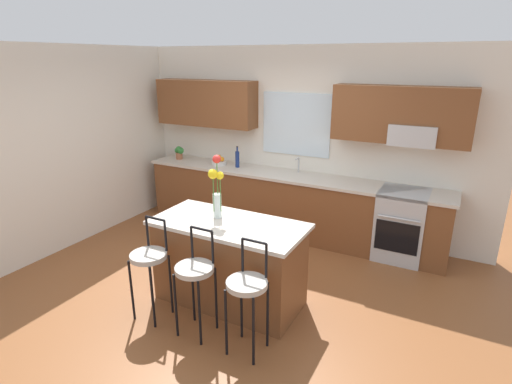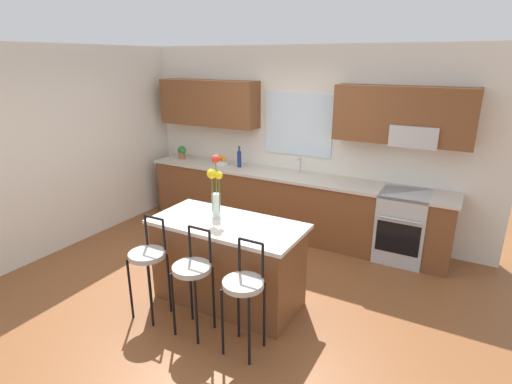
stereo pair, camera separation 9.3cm
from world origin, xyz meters
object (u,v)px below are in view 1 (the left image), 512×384
(bar_stool_far, at_px, (247,289))
(potted_plant_small, at_px, (179,152))
(bar_stool_near, at_px, (149,260))
(kitchen_island, at_px, (229,262))
(oven_range, at_px, (401,225))
(fruit_bowl_oranges, at_px, (219,162))
(bottle_olive_oil, at_px, (237,159))
(bar_stool_middle, at_px, (195,273))
(flower_vase, at_px, (216,186))

(bar_stool_far, relative_size, potted_plant_small, 4.79)
(bar_stool_near, distance_m, potted_plant_small, 3.03)
(kitchen_island, xyz_separation_m, bar_stool_near, (-0.55, -0.60, 0.17))
(oven_range, height_order, fruit_bowl_oranges, fruit_bowl_oranges)
(kitchen_island, xyz_separation_m, bottle_olive_oil, (-1.03, 1.94, 0.59))
(bar_stool_near, relative_size, bottle_olive_oil, 3.18)
(kitchen_island, xyz_separation_m, bar_stool_middle, (0.00, -0.60, 0.17))
(bar_stool_near, xyz_separation_m, fruit_bowl_oranges, (-0.81, 2.54, 0.33))
(bar_stool_far, height_order, bottle_olive_oil, bottle_olive_oil)
(kitchen_island, bearing_deg, bottle_olive_oil, 117.92)
(oven_range, relative_size, kitchen_island, 0.58)
(bottle_olive_oil, bearing_deg, bar_stool_far, -58.12)
(flower_vase, relative_size, bottle_olive_oil, 2.04)
(bar_stool_middle, bearing_deg, kitchen_island, 90.00)
(bottle_olive_oil, bearing_deg, potted_plant_small, -179.93)
(bottle_olive_oil, bearing_deg, fruit_bowl_oranges, 179.43)
(bar_stool_near, bearing_deg, potted_plant_small, 122.15)
(kitchen_island, height_order, bar_stool_far, bar_stool_far)
(kitchen_island, xyz_separation_m, bar_stool_far, (0.55, -0.60, 0.17))
(kitchen_island, xyz_separation_m, fruit_bowl_oranges, (-1.36, 1.95, 0.50))
(bar_stool_far, distance_m, potted_plant_small, 3.73)
(oven_range, bearing_deg, bar_stool_near, -128.37)
(kitchen_island, distance_m, flower_vase, 0.83)
(kitchen_island, distance_m, bar_stool_middle, 0.62)
(fruit_bowl_oranges, xyz_separation_m, bottle_olive_oil, (0.33, -0.00, 0.08))
(bar_stool_near, height_order, bar_stool_middle, same)
(flower_vase, xyz_separation_m, bottle_olive_oil, (-0.85, 1.88, -0.21))
(potted_plant_small, bearing_deg, bar_stool_near, -57.85)
(bar_stool_near, bearing_deg, bar_stool_middle, 0.00)
(kitchen_island, height_order, potted_plant_small, potted_plant_small)
(kitchen_island, height_order, bottle_olive_oil, bottle_olive_oil)
(bar_stool_far, xyz_separation_m, bottle_olive_oil, (-1.58, 2.54, 0.42))
(bar_stool_middle, bearing_deg, flower_vase, 105.24)
(oven_range, bearing_deg, bar_stool_far, -109.52)
(oven_range, xyz_separation_m, potted_plant_small, (-3.59, 0.02, 0.58))
(bar_stool_far, bearing_deg, bar_stool_near, 180.00)
(oven_range, xyz_separation_m, kitchen_island, (-1.44, -1.92, 0.00))
(kitchen_island, bearing_deg, oven_range, 53.08)
(oven_range, relative_size, bar_stool_far, 0.88)
(kitchen_island, bearing_deg, fruit_bowl_oranges, 124.94)
(fruit_bowl_oranges, relative_size, bottle_olive_oil, 0.73)
(potted_plant_small, bearing_deg, bar_stool_middle, -49.79)
(oven_range, xyz_separation_m, bottle_olive_oil, (-2.47, 0.02, 0.59))
(bar_stool_near, relative_size, potted_plant_small, 4.79)
(bar_stool_far, bearing_deg, bottle_olive_oil, 121.88)
(potted_plant_small, bearing_deg, oven_range, -0.37)
(potted_plant_small, bearing_deg, bottle_olive_oil, 0.07)
(bar_stool_far, bearing_deg, kitchen_island, 132.69)
(flower_vase, distance_m, potted_plant_small, 2.73)
(fruit_bowl_oranges, bearing_deg, potted_plant_small, -179.67)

